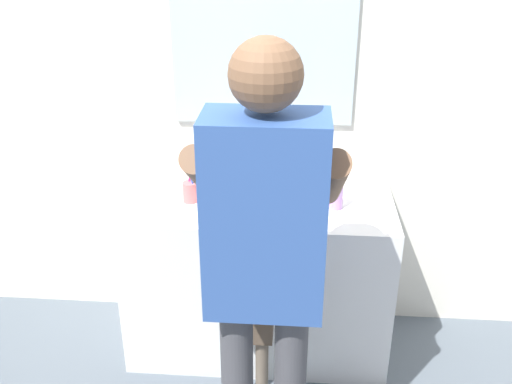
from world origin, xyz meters
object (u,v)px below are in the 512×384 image
Objects in this scene: soap_bottle at (336,195)px; child_toddler at (251,314)px; toothbrush_cup at (190,191)px; adult_parent at (265,243)px.

child_toddler is at bearing -132.88° from soap_bottle.
soap_bottle is (0.66, -0.02, 0.01)m from toothbrush_cup.
toothbrush_cup is 0.12× the size of adult_parent.
adult_parent is at bearing -76.93° from child_toddler.
adult_parent reaches higher than toothbrush_cup.
adult_parent reaches higher than child_toddler.
adult_parent is at bearing -111.63° from soap_bottle.
toothbrush_cup is 0.83m from adult_parent.
toothbrush_cup is 1.25× the size of soap_bottle.
toothbrush_cup is at bearing 128.39° from child_toddler.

